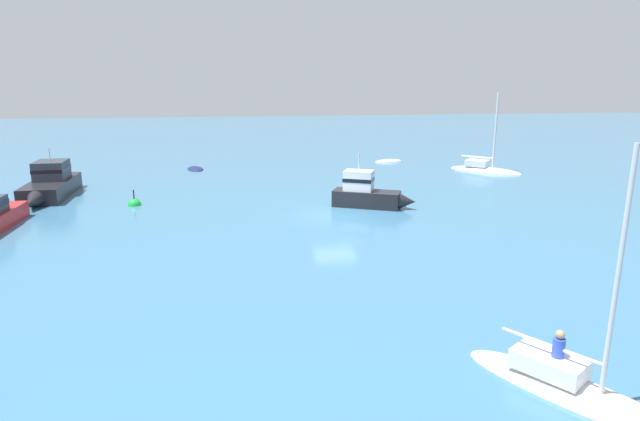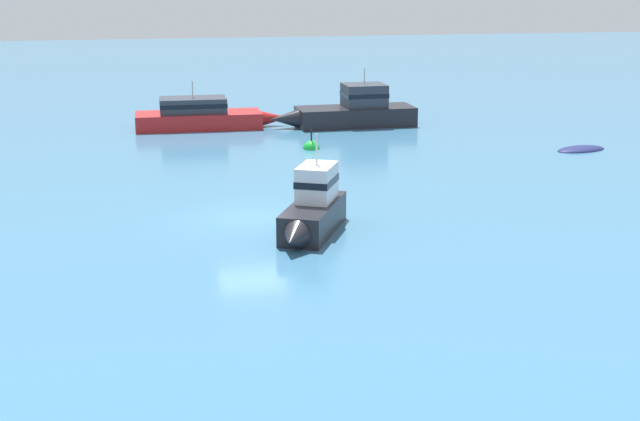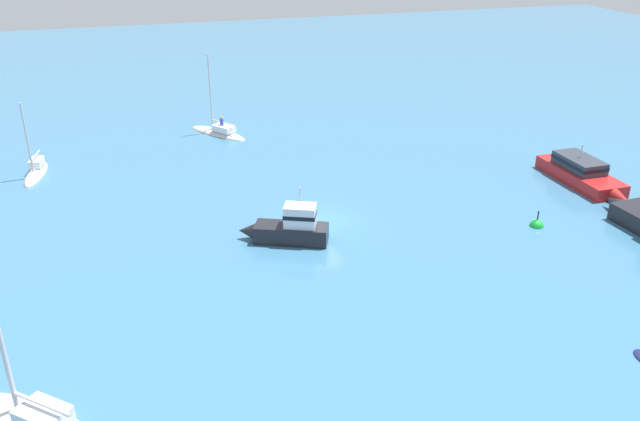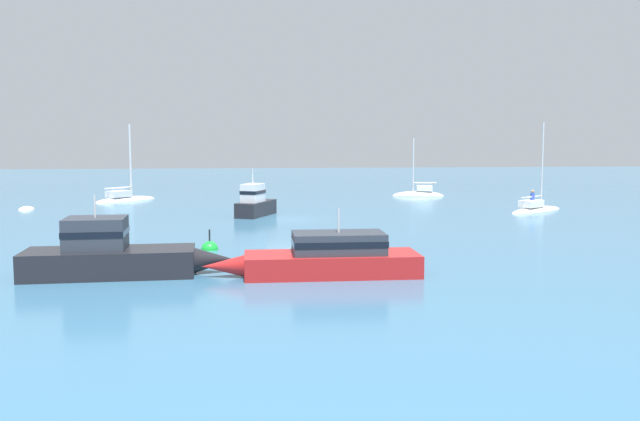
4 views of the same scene
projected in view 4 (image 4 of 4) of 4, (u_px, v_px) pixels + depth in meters
name	position (u px, v px, depth m)	size (l,w,h in m)	color
ground_plane	(285.00, 219.00, 46.96)	(160.00, 160.00, 0.00)	teal
sailboat	(125.00, 199.00, 60.80)	(5.60, 5.82, 7.09)	white
cabin_cruiser	(114.00, 255.00, 27.67)	(8.36, 2.81, 3.26)	black
sailboat_1	(419.00, 195.00, 65.44)	(5.00, 1.92, 6.00)	silver
tender	(26.00, 210.00, 53.33)	(1.69, 2.91, 0.47)	silver
yacht	(536.00, 210.00, 52.02)	(5.90, 4.81, 7.06)	silver
cabin_cruiser_1	(257.00, 204.00, 49.08)	(3.26, 5.26, 3.42)	black
motor_cruiser	(328.00, 257.00, 27.79)	(8.69, 2.50, 2.69)	#B21E1E
channel_buoy	(210.00, 249.00, 34.24)	(0.85, 0.85, 1.43)	green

